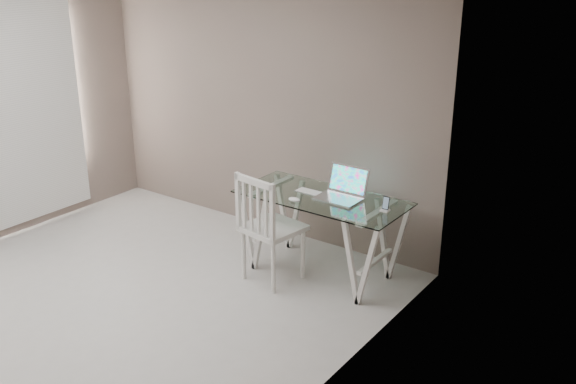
# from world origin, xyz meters

# --- Properties ---
(room) EXTENTS (4.50, 4.52, 2.71)m
(room) POSITION_xyz_m (-0.06, 0.02, 1.72)
(room) COLOR #ACA9A5
(room) RESTS_ON ground
(desk) EXTENTS (1.50, 0.70, 0.75)m
(desk) POSITION_xyz_m (1.10, 1.67, 0.38)
(desk) COLOR silver
(desk) RESTS_ON ground
(chair) EXTENTS (0.52, 0.52, 1.01)m
(chair) POSITION_xyz_m (0.80, 1.25, 0.56)
(chair) COLOR silver
(chair) RESTS_ON ground
(laptop) EXTENTS (0.38, 0.34, 0.26)m
(laptop) POSITION_xyz_m (1.26, 1.76, 0.81)
(laptop) COLOR #BBBCC0
(laptop) RESTS_ON desk
(keyboard) EXTENTS (0.29, 0.13, 0.01)m
(keyboard) POSITION_xyz_m (0.97, 1.70, 0.75)
(keyboard) COLOR silver
(keyboard) RESTS_ON desk
(mouse) EXTENTS (0.11, 0.07, 0.04)m
(mouse) POSITION_xyz_m (0.97, 1.43, 0.76)
(mouse) COLOR white
(mouse) RESTS_ON desk
(phone_dock) EXTENTS (0.07, 0.07, 0.13)m
(phone_dock) POSITION_xyz_m (1.71, 1.69, 0.78)
(phone_dock) COLOR white
(phone_dock) RESTS_ON desk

